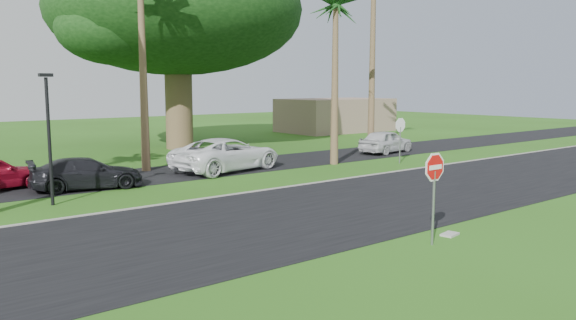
% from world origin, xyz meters
% --- Properties ---
extents(ground, '(120.00, 120.00, 0.00)m').
position_xyz_m(ground, '(0.00, 0.00, 0.00)').
color(ground, '#295515').
rests_on(ground, ground).
extents(road, '(120.00, 8.00, 0.02)m').
position_xyz_m(road, '(0.00, 2.00, 0.01)').
color(road, black).
rests_on(road, ground).
extents(parking_strip, '(120.00, 5.00, 0.02)m').
position_xyz_m(parking_strip, '(0.00, 12.50, 0.01)').
color(parking_strip, black).
rests_on(parking_strip, ground).
extents(curb, '(120.00, 0.12, 0.06)m').
position_xyz_m(curb, '(0.00, 6.05, 0.03)').
color(curb, gray).
rests_on(curb, ground).
extents(stop_sign_near, '(1.05, 0.07, 2.62)m').
position_xyz_m(stop_sign_near, '(0.50, -3.00, 1.77)').
color(stop_sign_near, gray).
rests_on(stop_sign_near, ground).
extents(stop_sign_far, '(1.05, 0.07, 2.62)m').
position_xyz_m(stop_sign_far, '(12.00, 8.00, 1.77)').
color(stop_sign_far, gray).
rests_on(stop_sign_far, ground).
extents(palm_right_near, '(5.00, 5.00, 9.50)m').
position_xyz_m(palm_right_near, '(9.00, 10.00, 8.19)').
color(palm_right_near, brown).
rests_on(palm_right_near, ground).
extents(canopy_tree, '(16.50, 16.50, 13.12)m').
position_xyz_m(canopy_tree, '(6.00, 22.00, 8.95)').
color(canopy_tree, brown).
rests_on(canopy_tree, ground).
extents(streetlight_right, '(0.45, 0.25, 4.64)m').
position_xyz_m(streetlight_right, '(-6.00, 8.50, 2.65)').
color(streetlight_right, black).
rests_on(streetlight_right, ground).
extents(building_far, '(10.00, 6.00, 3.00)m').
position_xyz_m(building_far, '(24.00, 26.00, 1.50)').
color(building_far, gray).
rests_on(building_far, ground).
extents(car_dark, '(4.68, 2.55, 1.29)m').
position_xyz_m(car_dark, '(-4.00, 10.81, 0.64)').
color(car_dark, black).
rests_on(car_dark, ground).
extents(car_minivan, '(6.26, 3.81, 1.62)m').
position_xyz_m(car_minivan, '(3.15, 11.51, 0.81)').
color(car_minivan, white).
rests_on(car_minivan, ground).
extents(car_pickup, '(4.45, 2.40, 1.44)m').
position_xyz_m(car_pickup, '(14.97, 11.68, 0.72)').
color(car_pickup, silver).
rests_on(car_pickup, ground).
extents(utility_slab, '(0.60, 0.44, 0.06)m').
position_xyz_m(utility_slab, '(1.68, -2.71, 0.03)').
color(utility_slab, '#9E9D96').
rests_on(utility_slab, ground).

